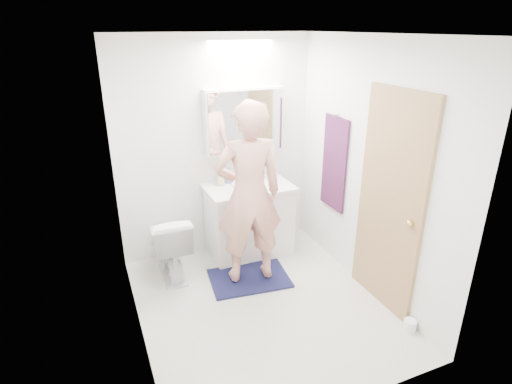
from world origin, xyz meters
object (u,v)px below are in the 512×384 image
toilet (170,244)px  toilet_paper_roll (410,325)px  medicine_cabinet (244,121)px  vanity_cabinet (249,221)px  toothbrush_cup (261,175)px  person (249,195)px  soap_bottle_a (221,176)px  soap_bottle_b (229,176)px

toilet → toilet_paper_roll: toilet is taller
medicine_cabinet → toilet: size_ratio=1.24×
vanity_cabinet → medicine_cabinet: (0.03, 0.21, 1.11)m
medicine_cabinet → toothbrush_cup: bearing=-15.6°
person → soap_bottle_a: (-0.05, 0.68, -0.02)m
soap_bottle_b → toilet_paper_roll: (0.94, -1.97, -0.85)m
vanity_cabinet → person: 0.81m
toothbrush_cup → toilet_paper_roll: size_ratio=0.97×
person → toothbrush_cup: bearing=-114.8°
vanity_cabinet → toothbrush_cup: 0.55m
soap_bottle_b → toilet_paper_roll: bearing=-64.6°
toilet → soap_bottle_b: (0.77, 0.30, 0.55)m
vanity_cabinet → toilet: bearing=-173.0°
vanity_cabinet → soap_bottle_b: soap_bottle_b is taller
vanity_cabinet → toilet: size_ratio=1.27×
toothbrush_cup → toilet_paper_roll: 2.19m
vanity_cabinet → toothbrush_cup: toothbrush_cup is taller
soap_bottle_a → toilet: bearing=-158.3°
soap_bottle_b → toilet: bearing=-159.0°
person → soap_bottle_b: person is taller
soap_bottle_b → soap_bottle_a: bearing=-164.1°
toilet → toothbrush_cup: size_ratio=6.67×
person → soap_bottle_b: 0.72m
medicine_cabinet → toilet: 1.53m
person → soap_bottle_b: bearing=-87.3°
toothbrush_cup → soap_bottle_b: bearing=177.0°
toilet_paper_roll → person: bearing=128.1°
toothbrush_cup → toilet_paper_roll: bearing=-74.0°
medicine_cabinet → toilet_paper_roll: size_ratio=8.00×
vanity_cabinet → soap_bottle_a: 0.62m
vanity_cabinet → person: bearing=-112.1°
toilet_paper_roll → soap_bottle_a: bearing=118.2°
toilet → person: bearing=151.6°
medicine_cabinet → soap_bottle_b: 0.63m
soap_bottle_a → toothbrush_cup: (0.48, 0.01, -0.06)m
medicine_cabinet → person: bearing=-108.5°
toilet_paper_roll → toilet: bearing=135.5°
vanity_cabinet → soap_bottle_a: bearing=151.1°
toothbrush_cup → vanity_cabinet: bearing=-142.7°
soap_bottle_a → soap_bottle_b: soap_bottle_a is taller
soap_bottle_b → toothbrush_cup: bearing=-3.0°
medicine_cabinet → soap_bottle_a: medicine_cabinet is taller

